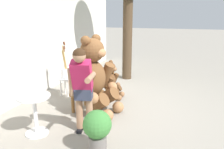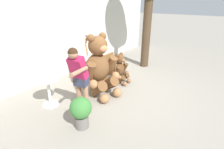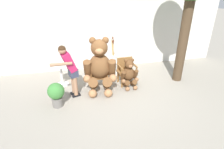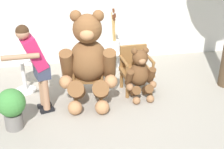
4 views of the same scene
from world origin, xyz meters
name	(u,v)px [view 3 (image 3 of 4)]	position (x,y,z in m)	size (l,w,h in m)	color
ground_plane	(119,95)	(0.00, 0.00, 0.00)	(60.00, 60.00, 0.00)	gray
back_wall	(103,33)	(0.00, 2.40, 1.40)	(10.00, 0.16, 2.80)	beige
wooden_chair_left	(99,73)	(-0.45, 0.73, 0.46)	(0.64, 0.61, 0.86)	brown
wooden_chair_right	(126,70)	(0.45, 0.73, 0.46)	(0.58, 0.54, 0.86)	brown
teddy_bear_large	(100,66)	(-0.47, 0.46, 0.81)	(1.03, 1.02, 1.66)	brown
teddy_bear_small	(129,74)	(0.46, 0.44, 0.47)	(0.57, 0.55, 0.96)	brown
person_visitor	(70,67)	(-1.35, 0.30, 0.92)	(0.71, 0.61, 1.56)	black
white_stool	(113,64)	(0.24, 1.61, 0.36)	(0.34, 0.34, 0.46)	white
brush_bucket	(113,57)	(0.24, 1.61, 0.65)	(0.22, 0.22, 0.95)	white
round_side_table	(61,73)	(-1.64, 1.09, 0.45)	(0.56, 0.56, 0.72)	white
potted_plant	(56,93)	(-1.75, -0.13, 0.40)	(0.44, 0.44, 0.68)	slate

